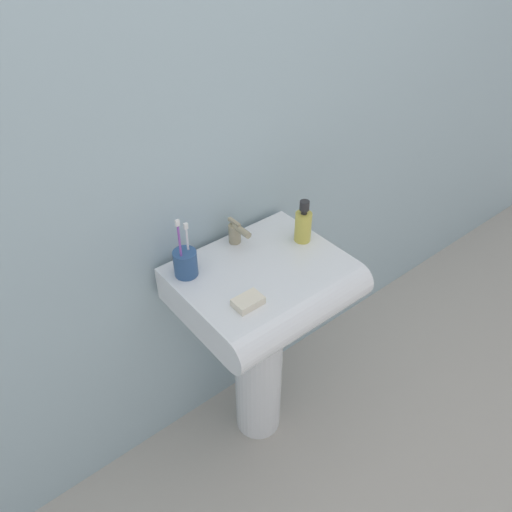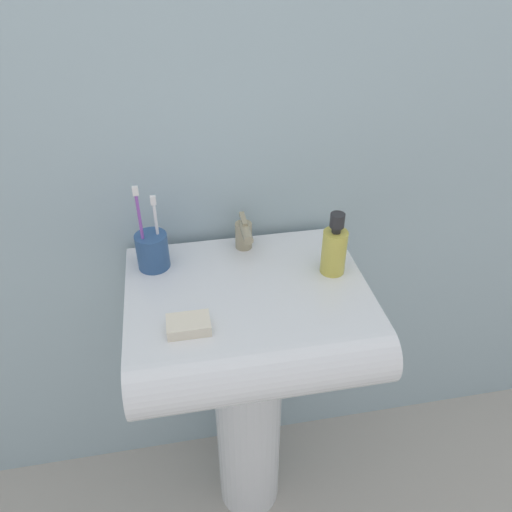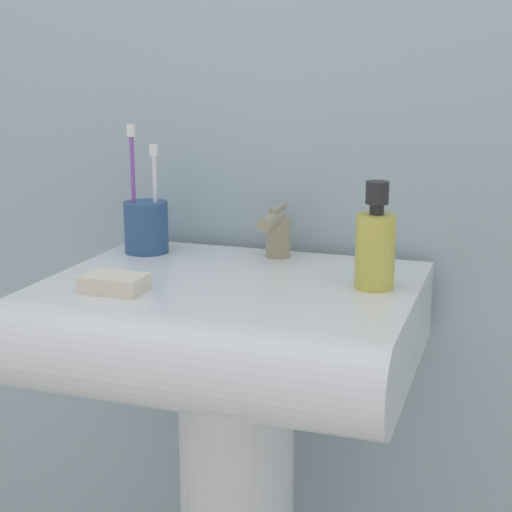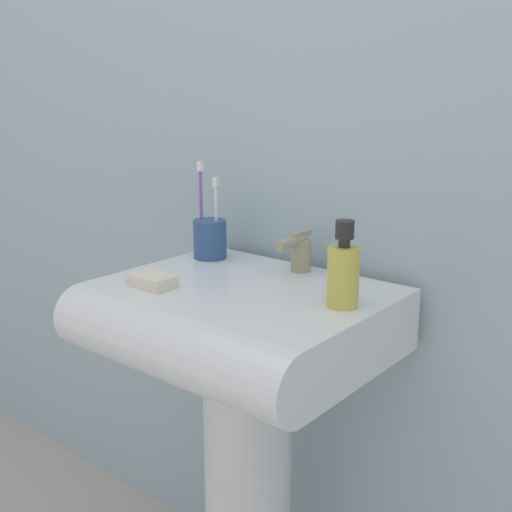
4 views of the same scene
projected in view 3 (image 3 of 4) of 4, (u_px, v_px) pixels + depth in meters
The scene contains 6 objects.
wall_back at pixel (284, 27), 1.28m from camera, with size 5.00×0.05×2.40m, color #9EB7C1.
sink_basin at pixel (225, 327), 1.12m from camera, with size 0.53×0.45×0.12m.
faucet at pixel (276, 232), 1.26m from camera, with size 0.04×0.10×0.08m.
toothbrush_cup at pixel (146, 225), 1.30m from camera, with size 0.07×0.07×0.21m.
soap_bottle at pixel (375, 246), 1.09m from camera, with size 0.06×0.06×0.15m.
bar_soap at pixel (114, 283), 1.08m from camera, with size 0.09×0.06×0.02m, color silver.
Camera 3 is at (0.38, -1.04, 1.14)m, focal length 55.00 mm.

